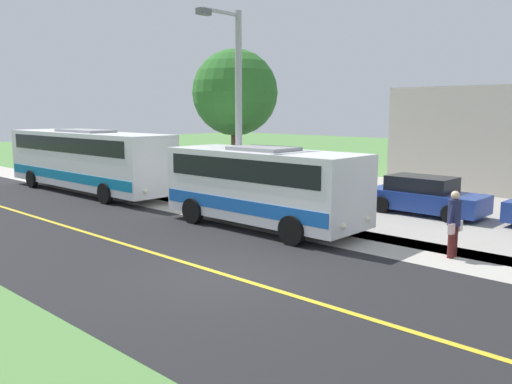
% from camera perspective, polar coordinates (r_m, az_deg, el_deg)
% --- Properties ---
extents(ground_plane, '(120.00, 120.00, 0.00)m').
position_cam_1_polar(ground_plane, '(12.81, -3.35, -9.04)').
color(ground_plane, '#548442').
extents(road_surface, '(8.00, 100.00, 0.01)m').
position_cam_1_polar(road_surface, '(12.81, -3.35, -9.03)').
color(road_surface, black).
rests_on(road_surface, ground).
extents(sidewalk, '(2.40, 100.00, 0.01)m').
position_cam_1_polar(sidewalk, '(16.70, 9.66, -4.88)').
color(sidewalk, '#B2ADA3').
rests_on(sidewalk, ground).
extents(road_centre_line, '(0.16, 100.00, 0.00)m').
position_cam_1_polar(road_centre_line, '(12.81, -3.35, -9.00)').
color(road_centre_line, gold).
rests_on(road_centre_line, ground).
extents(shuttle_bus_front, '(2.70, 7.33, 2.74)m').
position_cam_1_polar(shuttle_bus_front, '(17.59, 0.82, 0.96)').
color(shuttle_bus_front, white).
rests_on(shuttle_bus_front, ground).
extents(transit_bus_rear, '(2.60, 11.40, 3.04)m').
position_cam_1_polar(transit_bus_rear, '(26.56, -18.00, 3.55)').
color(transit_bus_rear, white).
rests_on(transit_bus_rear, ground).
extents(pedestrian_with_bags, '(0.72, 0.34, 1.82)m').
position_cam_1_polar(pedestrian_with_bags, '(15.02, 20.78, -3.04)').
color(pedestrian_with_bags, '#4C1919').
rests_on(pedestrian_with_bags, ground).
extents(street_light_pole, '(1.97, 0.24, 7.37)m').
position_cam_1_polar(street_light_pole, '(18.79, -2.19, 9.32)').
color(street_light_pole, '#9E9EA3').
rests_on(street_light_pole, ground).
extents(parked_car_near, '(2.07, 4.42, 1.45)m').
position_cam_1_polar(parked_car_near, '(21.03, 17.91, -0.45)').
color(parked_car_near, navy).
rests_on(parked_car_near, ground).
extents(tree_curbside, '(3.61, 3.61, 6.49)m').
position_cam_1_polar(tree_curbside, '(22.42, -2.30, 10.71)').
color(tree_curbside, brown).
rests_on(tree_curbside, ground).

